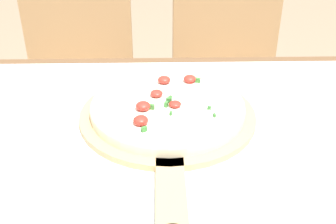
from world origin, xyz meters
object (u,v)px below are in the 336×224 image
(chair_left, at_px, (79,82))
(pizza, at_px, (168,106))
(chair_right, at_px, (227,80))
(pizza_peel, at_px, (168,120))

(chair_left, bearing_deg, pizza, -66.28)
(pizza, bearing_deg, chair_left, 114.41)
(chair_left, relative_size, chair_right, 1.00)
(pizza_peel, distance_m, pizza, 0.03)
(pizza, relative_size, chair_right, 0.32)
(pizza_peel, relative_size, chair_left, 0.56)
(pizza, relative_size, chair_left, 0.32)
(pizza, distance_m, chair_left, 0.78)
(pizza_peel, xyz_separation_m, chair_right, (0.23, 0.68, -0.26))
(chair_right, bearing_deg, chair_left, 177.88)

